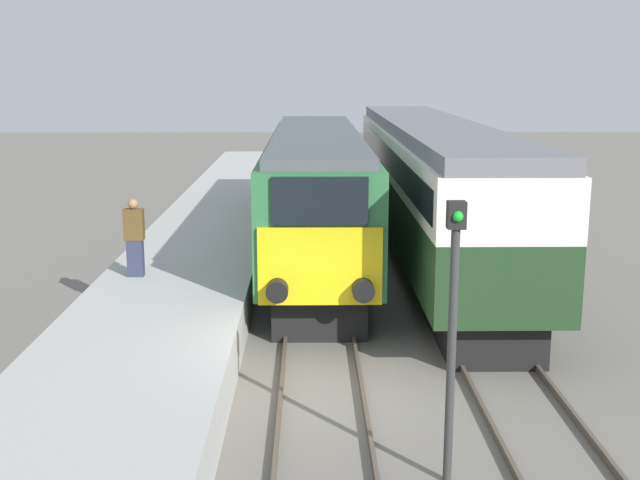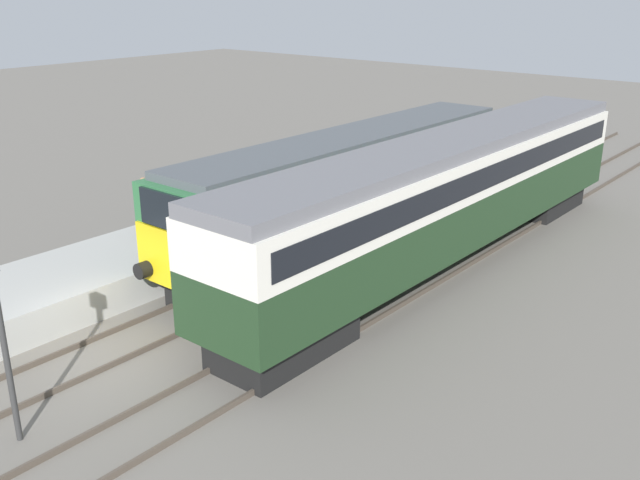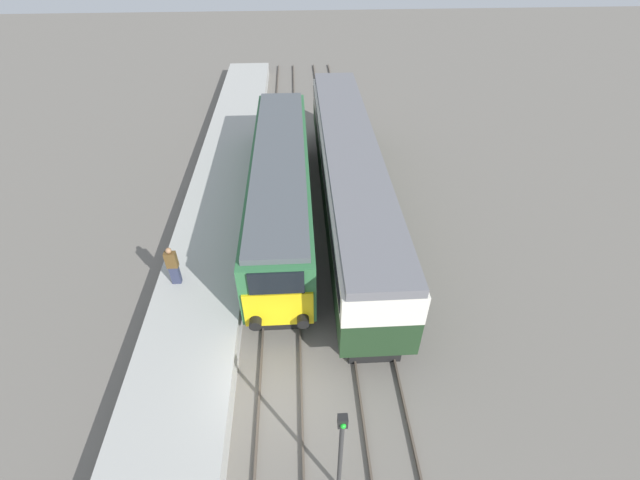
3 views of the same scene
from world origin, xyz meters
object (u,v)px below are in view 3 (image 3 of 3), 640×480
Objects in this scene: locomotive at (281,184)px; signal_post at (341,450)px; passenger_carriage at (349,171)px; person_on_platform at (173,266)px.

signal_post is (1.70, -13.05, 0.16)m from locomotive.
locomotive is at bearing -172.46° from passenger_carriage.
locomotive is 4.04× the size of signal_post.
locomotive is 3.44m from passenger_carriage.
locomotive is at bearing 51.75° from person_on_platform.
locomotive is 13.17m from signal_post.
passenger_carriage reaches higher than locomotive.
signal_post is (5.90, -7.72, 0.49)m from person_on_platform.
passenger_carriage is 9.57m from person_on_platform.
signal_post is at bearing -82.58° from locomotive.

